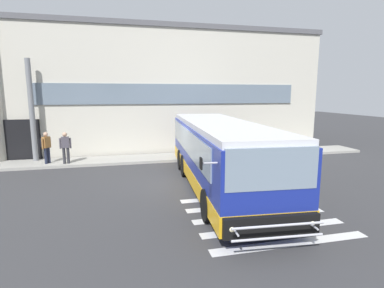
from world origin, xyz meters
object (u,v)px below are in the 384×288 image
bus_main_foreground (220,155)px  safety_bollard_yellow (191,154)px  passenger_by_doorway (66,146)px  passenger_near_column (46,145)px  entry_support_column (32,111)px

bus_main_foreground → safety_bollard_yellow: 4.76m
passenger_by_doorway → passenger_near_column: bearing=163.5°
entry_support_column → bus_main_foreground: (8.53, -6.48, -1.57)m
bus_main_foreground → passenger_near_column: size_ratio=6.42×
entry_support_column → passenger_by_doorway: size_ratio=3.29×
bus_main_foreground → safety_bollard_yellow: (-0.08, 4.68, -0.88)m
entry_support_column → bus_main_foreground: 10.82m
entry_support_column → bus_main_foreground: entry_support_column is taller
bus_main_foreground → passenger_near_column: 9.57m
entry_support_column → passenger_by_doorway: (1.78, -1.18, -1.83)m
bus_main_foreground → entry_support_column: bearing=142.8°
entry_support_column → passenger_by_doorway: bearing=-33.4°
entry_support_column → passenger_by_doorway: 2.81m
passenger_by_doorway → entry_support_column: bearing=146.6°
passenger_by_doorway → bus_main_foreground: bearing=-38.2°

